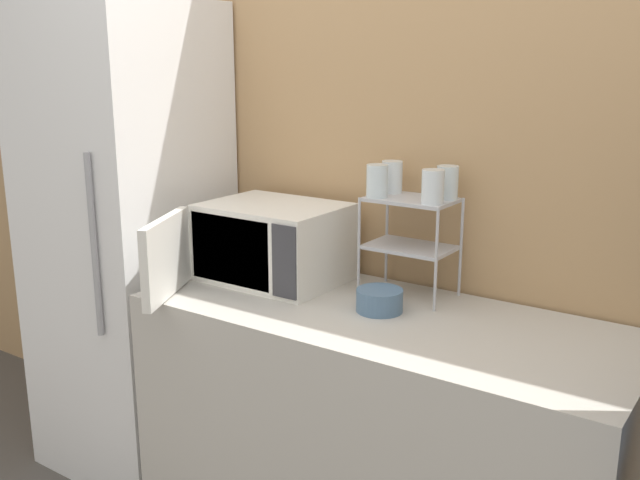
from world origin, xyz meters
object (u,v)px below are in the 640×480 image
object	(u,v)px
refrigerator	(128,246)
microwave	(268,243)
dish_rack	(411,226)
glass_front_right	(433,187)
glass_front_left	(377,181)
glass_back_left	(392,177)
bowl	(380,301)
glass_back_right	(447,182)

from	to	relation	value
refrigerator	microwave	bearing A→B (deg)	3.81
dish_rack	glass_front_right	world-z (taller)	glass_front_right
glass_front_left	glass_front_right	size ratio (longest dim) A/B	1.00
dish_rack	glass_back_left	distance (m)	0.19
microwave	glass_front_left	distance (m)	0.48
dish_rack	glass_front_right	size ratio (longest dim) A/B	3.11
glass_back_left	bowl	bearing A→B (deg)	-67.62
dish_rack	glass_back_right	bearing A→B (deg)	26.16
glass_back_right	glass_front_right	xyz separation A→B (m)	(-0.00, -0.10, 0.00)
glass_back_left	refrigerator	world-z (taller)	refrigerator
glass_back_left	bowl	size ratio (longest dim) A/B	0.73
glass_front_left	glass_back_right	distance (m)	0.23
dish_rack	refrigerator	world-z (taller)	refrigerator
glass_back_left	glass_front_left	bearing A→B (deg)	-89.15
glass_back_left	bowl	xyz separation A→B (m)	(0.10, -0.25, -0.36)
microwave	glass_back_left	xyz separation A→B (m)	(0.40, 0.19, 0.25)
dish_rack	refrigerator	distance (m)	1.25
microwave	glass_front_right	world-z (taller)	glass_front_right
microwave	glass_front_right	distance (m)	0.66
glass_front_left	bowl	xyz separation A→B (m)	(0.10, -0.14, -0.36)
glass_back_left	glass_front_right	bearing A→B (deg)	-26.44
glass_front_left	bowl	distance (m)	0.40
glass_front_left	glass_back_right	bearing A→B (deg)	27.48
dish_rack	refrigerator	xyz separation A→B (m)	(-1.21, -0.19, -0.21)
glass_front_right	bowl	distance (m)	0.40
dish_rack	bowl	xyz separation A→B (m)	(-0.00, -0.20, -0.21)
dish_rack	bowl	world-z (taller)	dish_rack
refrigerator	glass_front_right	bearing A→B (deg)	5.79
microwave	glass_back_left	size ratio (longest dim) A/B	6.70
refrigerator	glass_back_right	bearing A→B (deg)	10.15
microwave	glass_front_left	world-z (taller)	glass_front_left
microwave	glass_front_right	bearing A→B (deg)	8.12
microwave	glass_front_left	bearing A→B (deg)	11.61
dish_rack	glass_front_left	world-z (taller)	glass_front_left
dish_rack	glass_front_right	distance (m)	0.19
microwave	refrigerator	distance (m)	0.72
glass_back_right	glass_front_right	distance (m)	0.10
glass_back_right	bowl	bearing A→B (deg)	-112.80
glass_back_left	dish_rack	bearing A→B (deg)	-25.67
microwave	glass_front_right	size ratio (longest dim) A/B	6.70
dish_rack	glass_back_left	bearing A→B (deg)	154.33
glass_front_left	glass_front_right	bearing A→B (deg)	1.01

